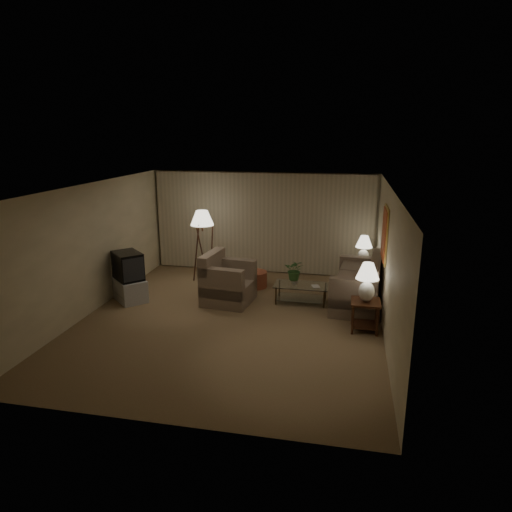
{
  "coord_description": "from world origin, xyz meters",
  "views": [
    {
      "loc": [
        2.22,
        -8.36,
        3.73
      ],
      "look_at": [
        0.4,
        0.6,
        1.21
      ],
      "focal_mm": 32.0,
      "sensor_mm": 36.0,
      "label": 1
    }
  ],
  "objects": [
    {
      "name": "ground",
      "position": [
        0.0,
        0.0,
        0.0
      ],
      "size": [
        7.0,
        7.0,
        0.0
      ],
      "primitive_type": "plane",
      "color": "#8B6A4D",
      "rests_on": "ground"
    },
    {
      "name": "room_shell",
      "position": [
        0.02,
        1.51,
        1.75
      ],
      "size": [
        6.04,
        7.02,
        2.72
      ],
      "color": "beige",
      "rests_on": "ground"
    },
    {
      "name": "sofa",
      "position": [
        2.5,
        1.38,
        0.43
      ],
      "size": [
        2.12,
        1.34,
        0.86
      ],
      "rotation": [
        0.0,
        0.0,
        -1.67
      ],
      "color": "#866F60",
      "rests_on": "ground"
    },
    {
      "name": "armchair",
      "position": [
        -0.3,
        0.97,
        0.45
      ],
      "size": [
        1.29,
        1.25,
        0.89
      ],
      "rotation": [
        0.0,
        0.0,
        1.45
      ],
      "color": "#866F60",
      "rests_on": "ground"
    },
    {
      "name": "side_table_near",
      "position": [
        2.65,
        0.03,
        0.41
      ],
      "size": [
        0.55,
        0.55,
        0.6
      ],
      "color": "#321A0D",
      "rests_on": "ground"
    },
    {
      "name": "side_table_far",
      "position": [
        2.65,
        2.63,
        0.41
      ],
      "size": [
        0.54,
        0.46,
        0.6
      ],
      "color": "#321A0D",
      "rests_on": "ground"
    },
    {
      "name": "table_lamp_near",
      "position": [
        2.65,
        0.03,
        1.05
      ],
      "size": [
        0.44,
        0.44,
        0.76
      ],
      "color": "silver",
      "rests_on": "side_table_near"
    },
    {
      "name": "table_lamp_far",
      "position": [
        2.65,
        2.63,
        1.01
      ],
      "size": [
        0.4,
        0.4,
        0.69
      ],
      "color": "silver",
      "rests_on": "side_table_far"
    },
    {
      "name": "coffee_table",
      "position": [
        1.29,
        1.28,
        0.28
      ],
      "size": [
        1.2,
        0.65,
        0.41
      ],
      "color": "silver",
      "rests_on": "ground"
    },
    {
      "name": "tv_cabinet",
      "position": [
        -2.55,
        0.66,
        0.25
      ],
      "size": [
        1.44,
        1.44,
        0.5
      ],
      "primitive_type": "cube",
      "rotation": [
        0.0,
        0.0,
        -0.76
      ],
      "color": "#B4B4B6",
      "rests_on": "ground"
    },
    {
      "name": "crt_tv",
      "position": [
        -2.55,
        0.66,
        0.81
      ],
      "size": [
        1.24,
        1.24,
        0.62
      ],
      "primitive_type": "cube",
      "rotation": [
        0.0,
        0.0,
        -0.76
      ],
      "color": "black",
      "rests_on": "tv_cabinet"
    },
    {
      "name": "floor_lamp",
      "position": [
        -1.35,
        2.41,
        0.95
      ],
      "size": [
        0.59,
        0.59,
        1.81
      ],
      "color": "#321A0D",
      "rests_on": "ground"
    },
    {
      "name": "ottoman",
      "position": [
        0.07,
        2.11,
        0.2
      ],
      "size": [
        0.74,
        0.74,
        0.39
      ],
      "primitive_type": "cylinder",
      "rotation": [
        0.0,
        0.0,
        -0.3
      ],
      "color": "#AA5439",
      "rests_on": "ground"
    },
    {
      "name": "vase",
      "position": [
        1.14,
        1.28,
        0.49
      ],
      "size": [
        0.16,
        0.16,
        0.14
      ],
      "primitive_type": "imported",
      "rotation": [
        0.0,
        0.0,
        -0.18
      ],
      "color": "silver",
      "rests_on": "coffee_table"
    },
    {
      "name": "flowers",
      "position": [
        1.14,
        1.28,
        0.79
      ],
      "size": [
        0.45,
        0.4,
        0.47
      ],
      "primitive_type": "imported",
      "rotation": [
        0.0,
        0.0,
        -0.08
      ],
      "color": "#35652C",
      "rests_on": "vase"
    },
    {
      "name": "book",
      "position": [
        1.54,
        1.18,
        0.42
      ],
      "size": [
        0.22,
        0.25,
        0.02
      ],
      "primitive_type": "imported",
      "rotation": [
        0.0,
        0.0,
        0.29
      ],
      "color": "olive",
      "rests_on": "coffee_table"
    }
  ]
}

